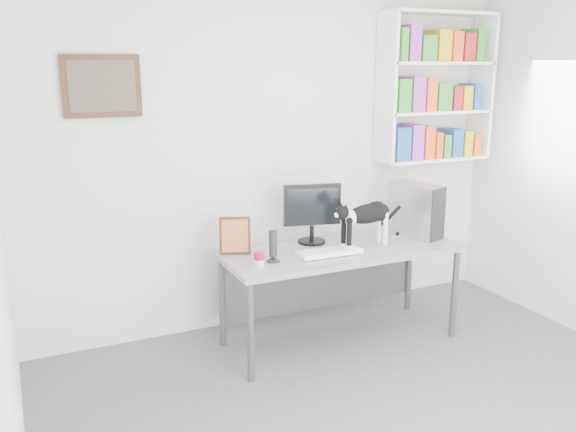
{
  "coord_description": "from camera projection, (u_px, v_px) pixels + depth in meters",
  "views": [
    {
      "loc": [
        -1.93,
        -2.35,
        2.05
      ],
      "look_at": [
        -0.12,
        1.53,
        0.97
      ],
      "focal_mm": 38.0,
      "sensor_mm": 36.0,
      "label": 1
    }
  ],
  "objects": [
    {
      "name": "pc_tower",
      "position": [
        415.0,
        210.0,
        4.74
      ],
      "size": [
        0.3,
        0.45,
        0.42
      ],
      "primitive_type": "cube",
      "rotation": [
        0.0,
        0.0,
        0.29
      ],
      "color": "silver",
      "rests_on": "desk"
    },
    {
      "name": "desk",
      "position": [
        340.0,
        295.0,
        4.55
      ],
      "size": [
        1.76,
        0.7,
        0.73
      ],
      "primitive_type": "cube",
      "rotation": [
        0.0,
        0.0,
        -0.01
      ],
      "color": "gray",
      "rests_on": "room"
    },
    {
      "name": "monitor",
      "position": [
        312.0,
        213.0,
        4.54
      ],
      "size": [
        0.47,
        0.3,
        0.46
      ],
      "primitive_type": "cube",
      "rotation": [
        0.0,
        0.0,
        -0.24
      ],
      "color": "black",
      "rests_on": "desk"
    },
    {
      "name": "cat",
      "position": [
        366.0,
        225.0,
        4.44
      ],
      "size": [
        0.57,
        0.23,
        0.34
      ],
      "primitive_type": null,
      "rotation": [
        0.0,
        0.0,
        0.15
      ],
      "color": "black",
      "rests_on": "desk"
    },
    {
      "name": "wall_art",
      "position": [
        102.0,
        86.0,
        4.1
      ],
      "size": [
        0.52,
        0.04,
        0.42
      ],
      "primitive_type": "cube",
      "color": "#422315",
      "rests_on": "room"
    },
    {
      "name": "room",
      "position": [
        440.0,
        208.0,
        3.03
      ],
      "size": [
        4.01,
        4.01,
        2.7
      ],
      "color": "#59595E",
      "rests_on": "ground"
    },
    {
      "name": "keyboard",
      "position": [
        329.0,
        252.0,
        4.31
      ],
      "size": [
        0.46,
        0.19,
        0.04
      ],
      "primitive_type": "cube",
      "rotation": [
        0.0,
        0.0,
        -0.03
      ],
      "color": "white",
      "rests_on": "desk"
    },
    {
      "name": "bookshelf",
      "position": [
        436.0,
        88.0,
        5.11
      ],
      "size": [
        1.03,
        0.28,
        1.24
      ],
      "primitive_type": "cube",
      "color": "white",
      "rests_on": "room"
    },
    {
      "name": "soup_can",
      "position": [
        259.0,
        260.0,
        4.04
      ],
      "size": [
        0.08,
        0.08,
        0.1
      ],
      "primitive_type": "cylinder",
      "rotation": [
        0.0,
        0.0,
        0.19
      ],
      "color": "#A70E22",
      "rests_on": "desk"
    },
    {
      "name": "speaker",
      "position": [
        273.0,
        245.0,
        4.14
      ],
      "size": [
        0.13,
        0.13,
        0.23
      ],
      "primitive_type": "cylinder",
      "rotation": [
        0.0,
        0.0,
        -0.3
      ],
      "color": "black",
      "rests_on": "desk"
    },
    {
      "name": "leaning_print",
      "position": [
        235.0,
        235.0,
        4.31
      ],
      "size": [
        0.24,
        0.16,
        0.27
      ],
      "primitive_type": "cube",
      "rotation": [
        0.0,
        0.0,
        -0.37
      ],
      "color": "#422315",
      "rests_on": "desk"
    }
  ]
}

